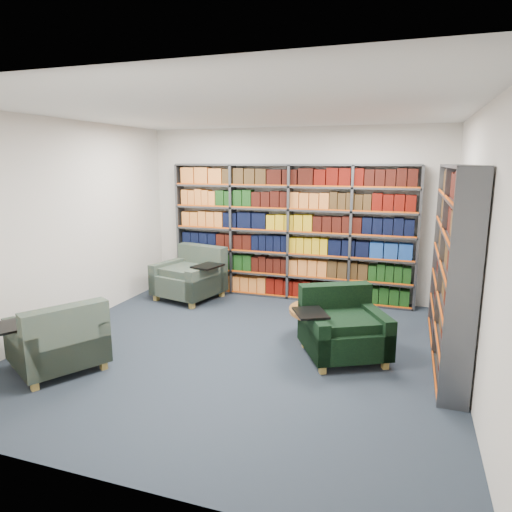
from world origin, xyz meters
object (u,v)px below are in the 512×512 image
(chair_teal_left, at_px, (193,277))
(coffee_table, at_px, (325,315))
(chair_green_right, at_px, (341,329))
(chair_teal_front, at_px, (59,343))

(chair_teal_left, bearing_deg, coffee_table, -26.21)
(chair_green_right, xyz_separation_m, coffee_table, (-0.25, 0.35, 0.02))
(coffee_table, bearing_deg, chair_teal_left, 153.79)
(chair_teal_left, relative_size, chair_green_right, 1.03)
(chair_teal_left, xyz_separation_m, chair_teal_front, (-0.13, -2.97, -0.02))
(chair_green_right, distance_m, coffee_table, 0.43)
(chair_teal_front, bearing_deg, coffee_table, 34.26)
(coffee_table, bearing_deg, chair_green_right, -54.57)
(chair_teal_left, xyz_separation_m, chair_green_right, (2.70, -1.56, -0.02))
(chair_teal_left, bearing_deg, chair_teal_front, -92.51)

